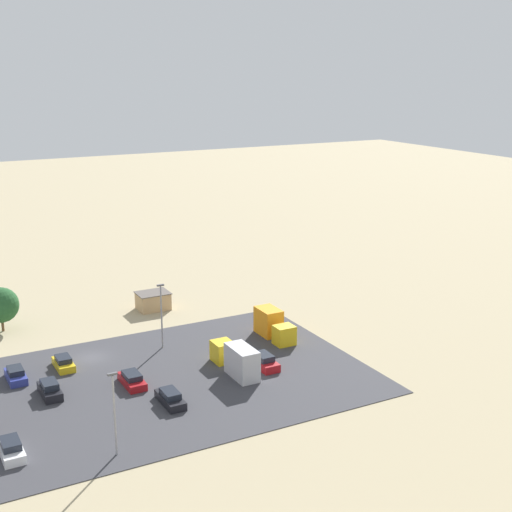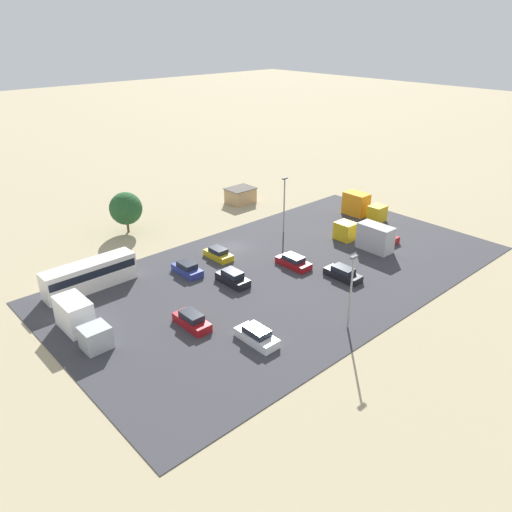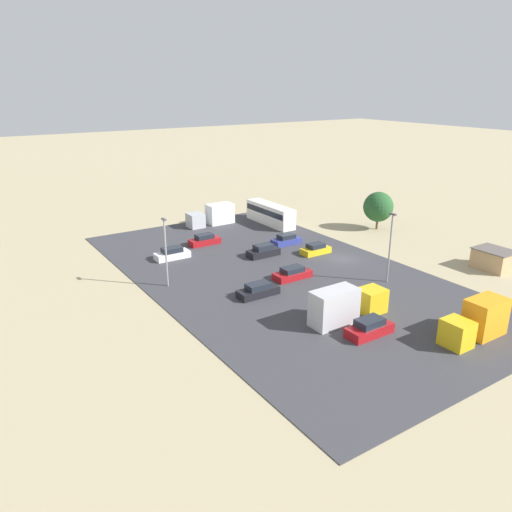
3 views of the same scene
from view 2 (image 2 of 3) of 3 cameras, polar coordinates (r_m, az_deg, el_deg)
ground_plane at (r=69.21m, az=-2.67°, el=0.99°), size 400.00×400.00×0.00m
parking_lot_surface at (r=62.24m, az=3.51°, el=-1.92°), size 56.72×31.47×0.08m
shed_building at (r=86.35m, az=-1.79°, el=6.95°), size 4.67×3.73×2.57m
bus at (r=60.86m, az=-18.48°, el=-2.03°), size 10.81×2.54×3.31m
parked_car_0 at (r=62.16m, az=-7.87°, el=-1.47°), size 1.92×4.33×1.51m
parked_car_1 at (r=65.76m, az=-4.33°, el=0.24°), size 1.89×4.19×1.44m
parked_car_2 at (r=59.34m, az=-2.69°, el=-2.55°), size 1.88×4.51×1.66m
parked_car_3 at (r=73.20m, az=14.18°, el=2.26°), size 1.99×4.71×1.65m
parked_car_4 at (r=63.60m, az=4.31°, el=-0.67°), size 1.98×4.74×1.45m
parked_car_5 at (r=51.77m, az=-7.35°, el=-7.33°), size 1.81×4.57×1.56m
parked_car_6 at (r=61.38m, az=9.91°, el=-2.00°), size 1.86×4.76×1.49m
parked_car_7 at (r=49.05m, az=0.07°, el=-9.13°), size 1.94×4.66×1.55m
parked_truck_0 at (r=70.18m, az=12.52°, el=2.28°), size 2.33×8.79×3.59m
parked_truck_1 at (r=52.75m, az=-19.47°, el=-6.96°), size 2.58×7.92×3.29m
parked_truck_2 at (r=81.45m, az=12.00°, el=5.57°), size 2.50×7.11×3.56m
tree_near_shed at (r=75.40m, az=-14.66°, el=5.28°), size 4.77×4.77×6.07m
light_pole_lot_centre at (r=72.35m, az=3.24°, el=6.07°), size 0.90×0.28×8.34m
light_pole_lot_edge at (r=50.01m, az=10.81°, el=-3.76°), size 0.90×0.28×8.09m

